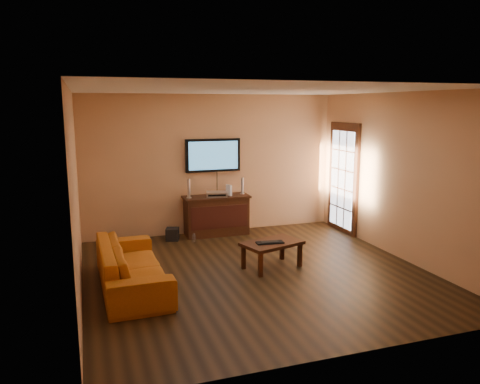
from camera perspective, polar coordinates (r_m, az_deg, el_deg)
name	(u,v)px	position (r m, az deg, el deg)	size (l,w,h in m)	color
ground_plane	(257,273)	(7.16, 2.04, -9.82)	(5.00, 5.00, 0.00)	black
room_walls	(243,157)	(7.34, 0.40, 4.27)	(5.00, 5.00, 5.00)	tan
french_door	(343,179)	(9.43, 12.47, 1.52)	(0.07, 1.02, 2.22)	black
media_console	(216,215)	(9.10, -2.89, -2.84)	(1.28, 0.49, 0.77)	black
television	(213,155)	(9.10, -3.30, 4.49)	(1.09, 0.08, 0.64)	black
coffee_table	(272,246)	(7.28, 3.92, -6.54)	(1.02, 0.79, 0.42)	black
sofa	(131,258)	(6.67, -13.10, -7.85)	(2.12, 0.62, 0.83)	#AF5913
speaker_left	(189,189)	(8.83, -6.26, 0.34)	(0.10, 0.10, 0.37)	silver
speaker_right	(242,186)	(9.19, 0.28, 0.68)	(0.09, 0.09, 0.32)	silver
av_receiver	(217,194)	(8.97, -2.86, -0.25)	(0.39, 0.28, 0.09)	silver
game_console	(229,190)	(9.03, -1.36, 0.22)	(0.04, 0.15, 0.21)	white
subwoofer	(172,234)	(8.86, -8.24, -5.11)	(0.23, 0.23, 0.23)	black
bottle	(194,238)	(8.65, -5.64, -5.66)	(0.06, 0.06, 0.18)	white
keyboard	(270,242)	(7.19, 3.66, -6.15)	(0.43, 0.19, 0.03)	black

